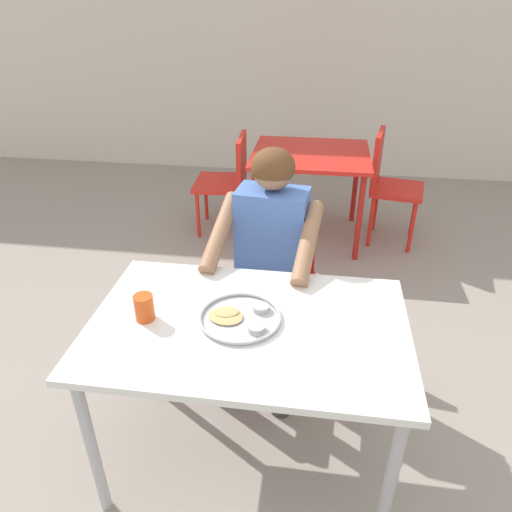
% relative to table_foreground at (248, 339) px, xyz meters
% --- Properties ---
extents(ground_plane, '(12.00, 12.00, 0.05)m').
position_rel_table_foreground_xyz_m(ground_plane, '(0.08, 0.00, -0.69)').
color(ground_plane, gray).
extents(back_wall, '(12.00, 0.12, 3.40)m').
position_rel_table_foreground_xyz_m(back_wall, '(0.08, 3.84, 1.03)').
color(back_wall, silver).
rests_on(back_wall, ground).
extents(table_foreground, '(1.20, 0.77, 0.74)m').
position_rel_table_foreground_xyz_m(table_foreground, '(0.00, 0.00, 0.00)').
color(table_foreground, white).
rests_on(table_foreground, ground).
extents(thali_tray, '(0.32, 0.32, 0.03)m').
position_rel_table_foreground_xyz_m(thali_tray, '(-0.03, 0.02, 0.09)').
color(thali_tray, '#B7BABF').
rests_on(thali_tray, table_foreground).
extents(drinking_cup, '(0.07, 0.07, 0.10)m').
position_rel_table_foreground_xyz_m(drinking_cup, '(-0.39, -0.03, 0.13)').
color(drinking_cup, '#D84C19').
rests_on(drinking_cup, table_foreground).
extents(chair_foreground, '(0.46, 0.44, 0.81)m').
position_rel_table_foreground_xyz_m(chair_foreground, '(0.02, 0.80, -0.19)').
color(chair_foreground, red).
rests_on(chair_foreground, ground).
extents(diner_foreground, '(0.53, 0.58, 1.21)m').
position_rel_table_foreground_xyz_m(diner_foreground, '(0.00, 0.59, 0.05)').
color(diner_foreground, '#393939').
rests_on(diner_foreground, ground).
extents(table_background_red, '(0.90, 0.83, 0.72)m').
position_rel_table_foreground_xyz_m(table_background_red, '(0.15, 2.20, -0.03)').
color(table_background_red, red).
rests_on(table_background_red, ground).
extents(chair_red_left, '(0.42, 0.46, 0.81)m').
position_rel_table_foreground_xyz_m(chair_red_left, '(-0.51, 2.23, -0.19)').
color(chair_red_left, red).
rests_on(chair_red_left, ground).
extents(chair_red_right, '(0.46, 0.47, 0.89)m').
position_rel_table_foreground_xyz_m(chair_red_right, '(0.76, 2.22, -0.15)').
color(chair_red_right, red).
rests_on(chair_red_right, ground).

